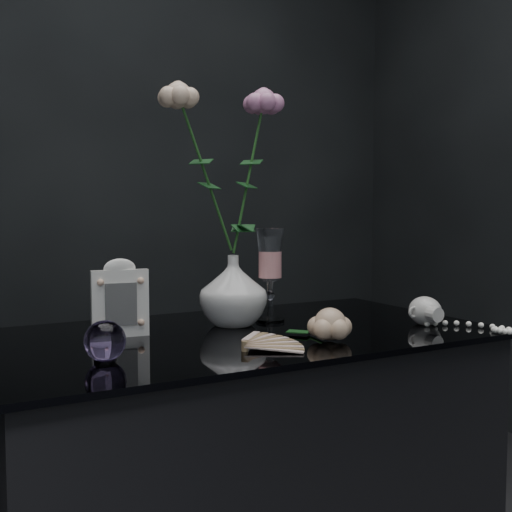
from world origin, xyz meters
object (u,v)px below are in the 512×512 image
vase (233,290)px  paperweight (105,341)px  wine_glass (270,275)px  pearl_jar (425,310)px  picture_frame (120,298)px  loose_rose (330,324)px

vase → paperweight: vase is taller
wine_glass → pearl_jar: wine_glass is taller
vase → wine_glass: wine_glass is taller
vase → pearl_jar: 0.44m
picture_frame → pearl_jar: picture_frame is taller
vase → picture_frame: bearing=-179.2°
picture_frame → vase: bearing=6.2°
paperweight → pearl_jar: 0.72m
wine_glass → loose_rose: bearing=-90.8°
vase → paperweight: size_ratio=2.24×
loose_rose → pearl_jar: bearing=20.3°
picture_frame → pearl_jar: bearing=-11.5°
picture_frame → loose_rose: bearing=-28.6°
pearl_jar → picture_frame: bearing=166.2°
vase → paperweight: 0.39m
vase → wine_glass: (0.10, 0.00, 0.03)m
pearl_jar → vase: bearing=155.8°
loose_rose → pearl_jar: size_ratio=0.81×
vase → loose_rose: 0.26m
wine_glass → picture_frame: (-0.35, -0.01, -0.03)m
wine_glass → paperweight: 0.48m
picture_frame → loose_rose: (0.35, -0.24, -0.05)m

